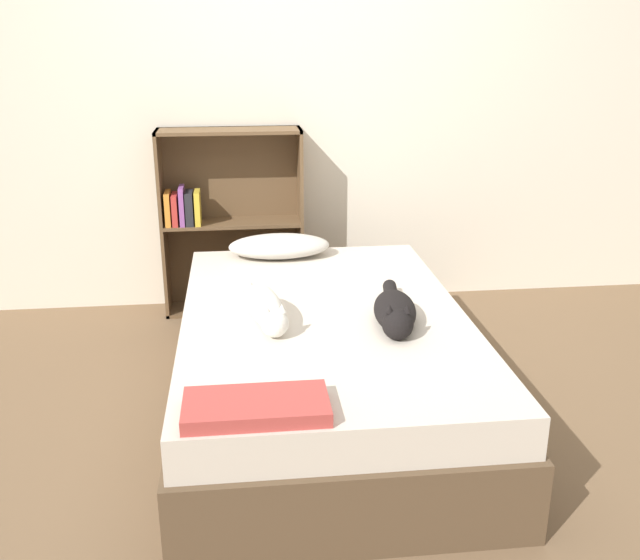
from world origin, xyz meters
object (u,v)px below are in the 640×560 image
Objects in this scene: bed at (324,362)px; pillow at (279,246)px; bookshelf at (227,219)px; cat_light at (266,308)px; cat_dark at (395,311)px.

bed is 0.91m from pillow.
bookshelf reaches higher than bed.
pillow is at bearing -60.79° from bookshelf.
bed is at bearing 98.04° from cat_light.
cat_light is 0.55m from cat_dark.
bed is 3.67× the size of pillow.
cat_dark is (0.55, -0.08, -0.01)m from cat_light.
pillow is 0.90× the size of cat_light.
bookshelf reaches higher than cat_light.
bookshelf is at bearing 176.81° from cat_light.
pillow is 0.91× the size of cat_dark.
cat_dark reaches higher than pillow.
bed is at bearing -72.28° from bookshelf.
bed is at bearing -110.90° from cat_dark.
cat_light is 1.02× the size of cat_dark.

